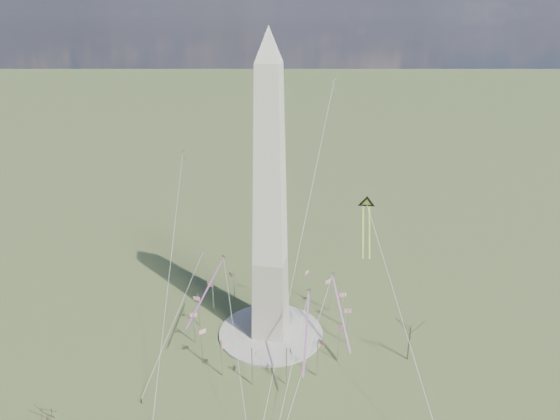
% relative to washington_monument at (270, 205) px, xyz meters
% --- Properties ---
extents(ground, '(2000.00, 2000.00, 0.00)m').
position_rel_washington_monument_xyz_m(ground, '(0.00, 0.00, -47.95)').
color(ground, '#3D5229').
rests_on(ground, ground).
extents(plaza, '(36.00, 36.00, 0.80)m').
position_rel_washington_monument_xyz_m(plaza, '(0.00, 0.00, -47.55)').
color(plaza, '#ABA89C').
rests_on(plaza, ground).
extents(washington_monument, '(15.56, 15.56, 100.00)m').
position_rel_washington_monument_xyz_m(washington_monument, '(0.00, 0.00, 0.00)').
color(washington_monument, '#ACA490').
rests_on(washington_monument, plaza).
extents(flagpole_ring, '(54.40, 54.40, 13.00)m').
position_rel_washington_monument_xyz_m(flagpole_ring, '(-0.00, -0.00, -40.68)').
color(flagpole_ring, silver).
rests_on(flagpole_ring, ground).
extents(tree_near, '(9.94, 9.94, 17.40)m').
position_rel_washington_monument_xyz_m(tree_near, '(46.03, -4.67, -35.54)').
color(tree_near, '#46382B').
rests_on(tree_near, ground).
extents(tree_far, '(7.64, 7.64, 13.37)m').
position_rel_washington_monument_xyz_m(tree_far, '(-45.27, -57.69, -38.42)').
color(tree_far, '#46382B').
rests_on(tree_far, ground).
extents(person_west, '(0.83, 0.69, 1.53)m').
position_rel_washington_monument_xyz_m(person_west, '(-29.18, -39.63, -47.19)').
color(person_west, gray).
rests_on(person_west, ground).
extents(kite_delta_black, '(6.64, 17.70, 14.62)m').
position_rel_washington_monument_xyz_m(kite_delta_black, '(29.66, 7.23, -0.99)').
color(kite_delta_black, black).
rests_on(kite_delta_black, ground).
extents(kite_diamond_purple, '(2.35, 3.49, 10.35)m').
position_rel_washington_monument_xyz_m(kite_diamond_purple, '(-26.45, 8.78, -24.15)').
color(kite_diamond_purple, navy).
rests_on(kite_diamond_purple, ground).
extents(kite_streamer_left, '(3.23, 22.61, 15.52)m').
position_rel_washington_monument_xyz_m(kite_streamer_left, '(15.03, -18.57, -27.75)').
color(kite_streamer_left, '#FF4528').
rests_on(kite_streamer_left, ground).
extents(kite_streamer_mid, '(7.25, 22.40, 15.69)m').
position_rel_washington_monument_xyz_m(kite_streamer_mid, '(-17.78, -8.07, -24.43)').
color(kite_streamer_mid, '#FF4528').
rests_on(kite_streamer_mid, ground).
extents(kite_streamer_right, '(9.79, 22.90, 16.46)m').
position_rel_washington_monument_xyz_m(kite_streamer_right, '(22.58, 1.77, -32.54)').
color(kite_streamer_right, '#FF4528').
rests_on(kite_streamer_right, ground).
extents(kite_small_red, '(1.54, 2.31, 4.94)m').
position_rel_washington_monument_xyz_m(kite_small_red, '(-42.91, 36.96, 5.10)').
color(kite_small_red, '#E4421A').
rests_on(kite_small_red, ground).
extents(kite_small_white, '(1.52, 2.27, 4.83)m').
position_rel_washington_monument_xyz_m(kite_small_white, '(14.51, 44.67, 32.69)').
color(kite_small_white, silver).
rests_on(kite_small_white, ground).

